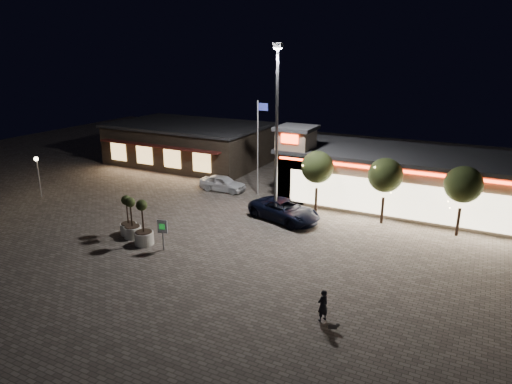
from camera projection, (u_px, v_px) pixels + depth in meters
The scene contains 17 objects.
ground at pixel (189, 257), 27.40m from camera, with size 90.00×90.00×0.00m, color #6D6258.
retail_building at pixel (403, 178), 36.02m from camera, with size 20.40×8.40×6.10m.
restaurant_building at pixel (189, 143), 49.81m from camera, with size 16.40×11.00×4.30m.
floodlight_pole at pixel (277, 125), 31.22m from camera, with size 0.60×0.40×12.38m.
flagpole at pixel (259, 140), 37.84m from camera, with size 0.95×0.10×8.00m.
lamp_post_west at pixel (38, 169), 37.90m from camera, with size 0.36×0.36×3.48m.
string_tree_a at pixel (317, 167), 33.93m from camera, with size 2.42×2.42×4.79m.
string_tree_b at pixel (385, 175), 31.75m from camera, with size 2.42×2.42×4.79m.
string_tree_c at pixel (463, 185), 29.57m from camera, with size 2.42×2.42×4.79m.
pickup_truck at pixel (284, 210), 33.15m from camera, with size 2.55×5.54×1.54m, color black.
white_sedan at pixel (223, 183), 40.06m from camera, with size 1.67×4.16×1.42m, color white.
pedestrian at pixel (323, 305), 20.81m from camera, with size 0.57×0.37×1.55m, color black.
dog at pixel (334, 326), 20.16m from camera, with size 0.51×0.32×0.28m.
planter_left at pixel (132, 225), 30.07m from camera, with size 1.14×1.14×2.79m.
planter_mid at pixel (128, 222), 30.62m from camera, with size 1.12×1.12×2.74m.
planter_right at pixel (144, 231), 29.00m from camera, with size 1.22×1.22×3.00m.
valet_sign at pixel (162, 229), 28.01m from camera, with size 0.65×0.21×1.99m.
Camera 1 is at (14.97, -20.38, 11.95)m, focal length 32.00 mm.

